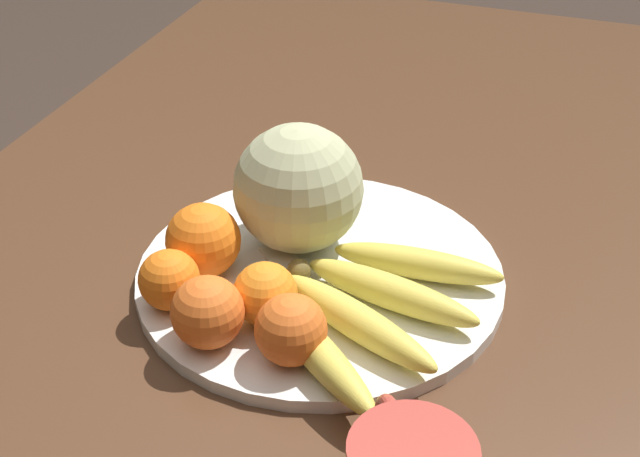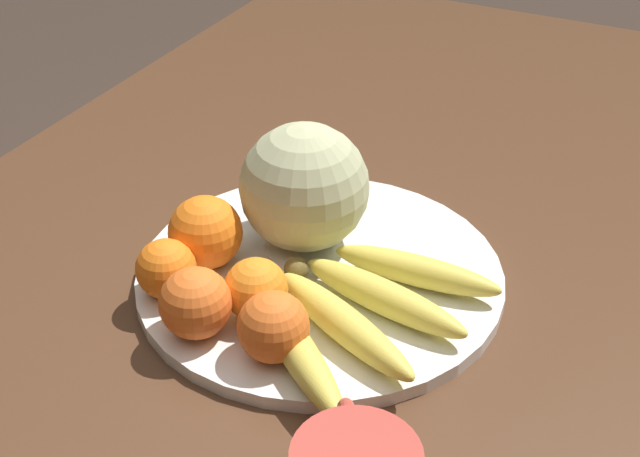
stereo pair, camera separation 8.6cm
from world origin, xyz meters
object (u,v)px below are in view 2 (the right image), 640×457
orange_front_left (195,303)px  orange_back_left (273,327)px  melon (304,187)px  kitchen_table (330,325)px  orange_front_right (205,232)px  banana_bunch (359,310)px  produce_tag (290,266)px  fruit_bowl (320,275)px  orange_back_right (166,269)px  orange_mid_center (256,289)px

orange_front_left → orange_back_left: bearing=-87.5°
orange_front_left → melon: bearing=-7.1°
kitchen_table → melon: (-0.01, 0.03, 0.18)m
orange_front_right → orange_back_left: bearing=-125.7°
melon → banana_bunch: (-0.10, -0.10, -0.05)m
orange_front_left → produce_tag: bearing=-13.4°
fruit_bowl → orange_front_right: size_ratio=4.94×
kitchen_table → orange_back_right: size_ratio=27.02×
orange_front_left → fruit_bowl: bearing=-23.6°
banana_bunch → fruit_bowl: bearing=158.0°
kitchen_table → orange_mid_center: size_ratio=26.33×
fruit_bowl → melon: (0.04, 0.04, 0.07)m
orange_mid_center → orange_back_right: bearing=95.7°
melon → orange_front_left: melon is taller
orange_front_right → orange_back_right: orange_front_right is taller
orange_front_left → orange_front_right: orange_front_right is taller
melon → orange_back_right: size_ratio=2.27×
kitchen_table → orange_front_right: orange_front_right is taller
orange_mid_center → orange_back_right: (-0.01, 0.09, -0.00)m
melon → banana_bunch: 0.15m
melon → produce_tag: size_ratio=1.54×
fruit_bowl → produce_tag: bearing=107.5°
orange_front_right → orange_back_left: orange_front_right is taller
kitchen_table → orange_back_left: orange_back_left is taller
orange_front_right → orange_mid_center: orange_front_right is taller
orange_back_left → fruit_bowl: bearing=8.3°
kitchen_table → produce_tag: bearing=162.9°
kitchen_table → orange_front_right: 0.20m
fruit_bowl → orange_front_left: size_ratio=5.53×
kitchen_table → orange_back_right: orange_back_right is taller
orange_front_left → orange_back_right: 0.07m
melon → orange_front_left: size_ratio=1.99×
fruit_bowl → orange_mid_center: orange_mid_center is taller
fruit_bowl → orange_front_left: 0.15m
fruit_bowl → produce_tag: (-0.01, 0.03, 0.01)m
produce_tag → melon: bearing=-37.2°
melon → orange_mid_center: 0.13m
orange_back_right → kitchen_table: bearing=-35.4°
orange_front_right → produce_tag: 0.09m
fruit_bowl → melon: 0.09m
kitchen_table → banana_bunch: size_ratio=6.50×
kitchen_table → banana_bunch: bearing=-143.1°
kitchen_table → orange_front_left: bearing=165.4°
orange_back_left → orange_back_right: bearing=76.5°
fruit_bowl → orange_front_right: orange_front_right is taller
kitchen_table → melon: melon is taller
melon → orange_back_left: size_ratio=2.06×
melon → orange_front_right: (-0.08, 0.07, -0.03)m
produce_tag → orange_back_right: bearing=89.1°
orange_back_left → banana_bunch: bearing=-35.0°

